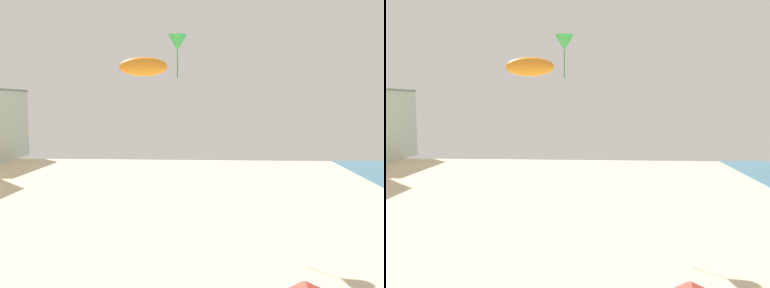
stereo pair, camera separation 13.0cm
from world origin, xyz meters
TOP-DOWN VIEW (x-y plane):
  - kite_green_delta at (4.12, 26.68)m, footprint 1.30×1.30m
  - kite_orange_parafoil at (2.68, 21.24)m, footprint 2.79×0.78m

SIDE VIEW (x-z plane):
  - kite_orange_parafoil at x=2.68m, z-range 10.25..11.33m
  - kite_green_delta at x=4.12m, z-range 11.40..14.37m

